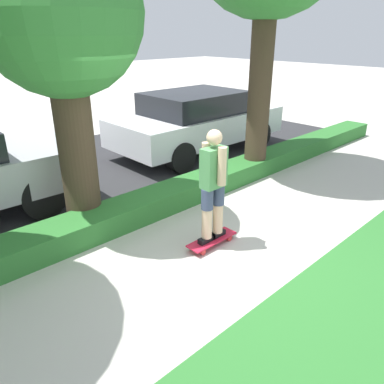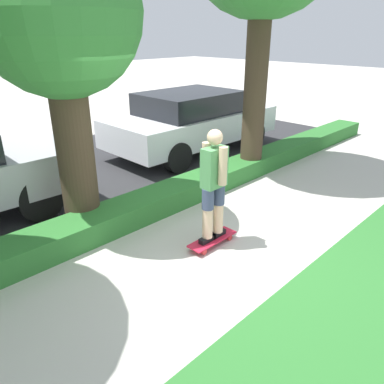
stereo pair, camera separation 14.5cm
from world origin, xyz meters
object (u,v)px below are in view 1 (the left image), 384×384
(tree_mid, at_px, (61,21))
(parked_car_middle, at_px, (197,121))
(skater_person, at_px, (213,184))
(skateboard, at_px, (212,240))

(tree_mid, bearing_deg, parked_car_middle, 21.92)
(tree_mid, height_order, parked_car_middle, tree_mid)
(skater_person, bearing_deg, tree_mid, 118.98)
(tree_mid, relative_size, parked_car_middle, 0.94)
(skateboard, bearing_deg, tree_mid, 118.98)
(skateboard, relative_size, parked_car_middle, 0.18)
(skater_person, xyz_separation_m, parked_car_middle, (2.96, 3.35, -0.16))
(tree_mid, bearing_deg, skater_person, -61.02)
(skater_person, bearing_deg, parked_car_middle, 48.50)
(skater_person, distance_m, parked_car_middle, 4.47)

